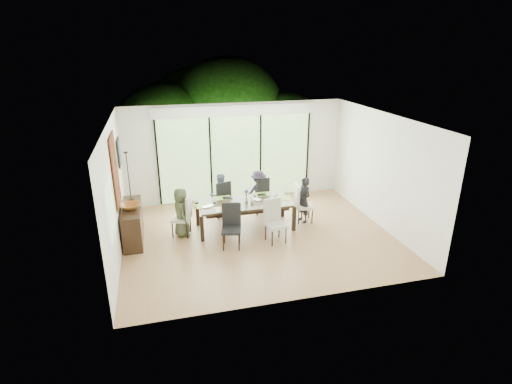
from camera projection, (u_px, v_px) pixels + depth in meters
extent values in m
cube|color=#8F5C39|center=(259.00, 237.00, 9.17)|extent=(6.00, 5.00, 0.01)
cube|color=white|center=(259.00, 119.00, 8.22)|extent=(6.00, 5.00, 0.01)
cube|color=white|center=(236.00, 152.00, 10.97)|extent=(6.00, 0.02, 2.70)
cube|color=beige|center=(299.00, 230.00, 6.42)|extent=(6.00, 0.02, 2.70)
cube|color=beige|center=(114.00, 193.00, 7.99)|extent=(0.02, 5.00, 2.70)
cube|color=silver|center=(382.00, 171.00, 9.40)|extent=(0.02, 5.00, 2.70)
cube|color=#598C3F|center=(236.00, 158.00, 10.99)|extent=(4.20, 0.02, 2.30)
cube|color=white|center=(235.00, 110.00, 10.52)|extent=(4.40, 0.06, 0.28)
cube|color=black|center=(158.00, 163.00, 10.49)|extent=(0.05, 0.04, 2.30)
cube|color=black|center=(211.00, 160.00, 10.82)|extent=(0.05, 0.04, 2.30)
cube|color=black|center=(260.00, 156.00, 11.14)|extent=(0.05, 0.04, 2.30)
cube|color=black|center=(307.00, 153.00, 11.47)|extent=(0.05, 0.04, 2.30)
cube|color=#8CAD7F|center=(110.00, 208.00, 6.86)|extent=(0.02, 0.90, 1.00)
cube|color=#4F3121|center=(230.00, 189.00, 12.27)|extent=(6.00, 1.80, 0.10)
cube|color=brown|center=(225.00, 163.00, 12.79)|extent=(6.00, 0.08, 0.06)
sphere|color=#14380F|center=(164.00, 133.00, 12.96)|extent=(3.20, 3.20, 3.20)
sphere|color=#14380F|center=(227.00, 116.00, 13.89)|extent=(4.00, 4.00, 4.00)
sphere|color=#14380F|center=(283.00, 133.00, 13.78)|extent=(2.80, 2.80, 2.80)
sphere|color=#14380F|center=(197.00, 119.00, 14.36)|extent=(3.60, 3.60, 3.60)
cube|color=black|center=(245.00, 203.00, 9.38)|extent=(2.12, 0.97, 0.05)
cube|color=black|center=(245.00, 206.00, 9.41)|extent=(1.94, 0.80, 0.09)
cube|color=black|center=(202.00, 229.00, 8.85)|extent=(0.08, 0.08, 0.61)
cube|color=black|center=(294.00, 219.00, 9.36)|extent=(0.08, 0.08, 0.61)
cube|color=black|center=(197.00, 214.00, 9.63)|extent=(0.08, 0.08, 0.61)
cube|color=black|center=(283.00, 205.00, 10.14)|extent=(0.08, 0.08, 0.61)
imported|color=#424D33|center=(181.00, 212.00, 9.06)|extent=(0.37, 0.55, 1.14)
imported|color=black|center=(304.00, 200.00, 9.75)|extent=(0.46, 0.60, 1.14)
imported|color=slate|center=(220.00, 195.00, 10.05)|extent=(0.57, 0.40, 1.14)
imported|color=#2B2233|center=(258.00, 192.00, 10.29)|extent=(0.56, 0.38, 1.14)
cube|color=#88C245|center=(205.00, 206.00, 9.15)|extent=(0.39, 0.28, 0.01)
cube|color=#8CAE3E|center=(283.00, 198.00, 9.59)|extent=(0.39, 0.28, 0.01)
cube|color=#79A43A|center=(223.00, 198.00, 9.63)|extent=(0.39, 0.28, 0.01)
cube|color=#7CAA3C|center=(263.00, 194.00, 9.86)|extent=(0.39, 0.28, 0.01)
cube|color=white|center=(224.00, 209.00, 8.97)|extent=(0.39, 0.28, 0.01)
cube|color=black|center=(227.00, 198.00, 9.60)|extent=(0.23, 0.16, 0.01)
cube|color=black|center=(261.00, 195.00, 9.80)|extent=(0.21, 0.15, 0.01)
cube|color=white|center=(274.00, 200.00, 9.49)|extent=(0.27, 0.19, 0.00)
cube|color=white|center=(224.00, 209.00, 8.97)|extent=(0.23, 0.23, 0.02)
cube|color=orange|center=(224.00, 208.00, 8.96)|extent=(0.18, 0.18, 0.01)
cylinder|color=silver|center=(246.00, 199.00, 9.41)|extent=(0.07, 0.07, 0.11)
cylinder|color=#337226|center=(246.00, 195.00, 9.37)|extent=(0.04, 0.04, 0.14)
sphere|color=#4945AD|center=(246.00, 191.00, 9.34)|extent=(0.10, 0.10, 0.10)
imported|color=silver|center=(209.00, 207.00, 9.08)|extent=(0.34, 0.30, 0.02)
imported|color=white|center=(214.00, 201.00, 9.33)|extent=(0.14, 0.14, 0.08)
imported|color=white|center=(252.00, 201.00, 9.30)|extent=(0.10, 0.10, 0.08)
imported|color=white|center=(276.00, 196.00, 9.63)|extent=(0.15, 0.15, 0.08)
imported|color=white|center=(255.00, 200.00, 9.47)|extent=(0.22, 0.24, 0.02)
cube|color=black|center=(133.00, 223.00, 8.89)|extent=(0.40, 1.43, 0.80)
imported|color=brown|center=(130.00, 206.00, 8.64)|extent=(0.43, 0.43, 0.10)
cylinder|color=black|center=(131.00, 200.00, 9.06)|extent=(0.09, 0.09, 0.04)
cylinder|color=black|center=(129.00, 177.00, 8.86)|extent=(0.02, 0.02, 1.12)
cylinder|color=black|center=(126.00, 152.00, 8.67)|extent=(0.09, 0.09, 0.03)
cylinder|color=silver|center=(125.00, 150.00, 8.65)|extent=(0.03, 0.03, 0.09)
cube|color=maroon|center=(115.00, 170.00, 8.24)|extent=(0.02, 1.00, 1.50)
cube|color=black|center=(119.00, 152.00, 9.40)|extent=(0.03, 0.55, 0.65)
cube|color=#18464F|center=(120.00, 152.00, 9.41)|extent=(0.01, 0.45, 0.55)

